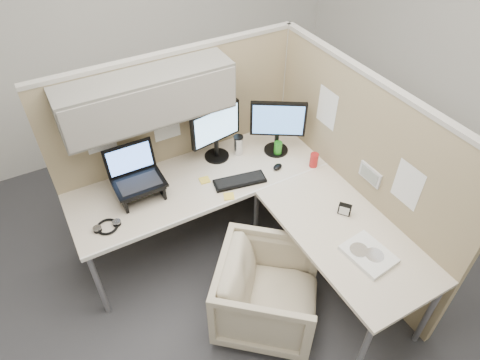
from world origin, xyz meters
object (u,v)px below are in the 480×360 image
keyboard (240,181)px  office_chair (268,290)px  desk (251,205)px  monitor_left (216,129)px

keyboard → office_chair: bearing=-92.3°
office_chair → keyboard: 0.83m
desk → office_chair: desk is taller
monitor_left → keyboard: 0.45m
office_chair → monitor_left: monitor_left is taller
monitor_left → keyboard: size_ratio=1.17×
office_chair → keyboard: keyboard is taller
desk → keyboard: keyboard is taller
desk → office_chair: 0.62m
desk → office_chair: (-0.14, -0.50, -0.34)m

